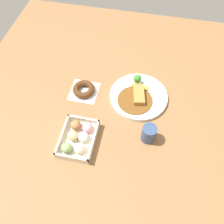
# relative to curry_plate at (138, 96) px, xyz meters

# --- Properties ---
(ground_plane) EXTENTS (1.60, 1.60, 0.00)m
(ground_plane) POSITION_rel_curry_plate_xyz_m (0.11, -0.05, -0.01)
(ground_plane) COLOR brown
(curry_plate) EXTENTS (0.28, 0.28, 0.07)m
(curry_plate) POSITION_rel_curry_plate_xyz_m (0.00, 0.00, 0.00)
(curry_plate) COLOR white
(curry_plate) RESTS_ON ground_plane
(donut_box) EXTENTS (0.19, 0.15, 0.06)m
(donut_box) POSITION_rel_curry_plate_xyz_m (0.29, -0.22, 0.01)
(donut_box) COLOR beige
(donut_box) RESTS_ON ground_plane
(chocolate_ring_donut) EXTENTS (0.14, 0.14, 0.03)m
(chocolate_ring_donut) POSITION_rel_curry_plate_xyz_m (0.02, -0.27, 0.00)
(chocolate_ring_donut) COLOR white
(chocolate_ring_donut) RESTS_ON ground_plane
(coffee_mug) EXTENTS (0.06, 0.06, 0.09)m
(coffee_mug) POSITION_rel_curry_plate_xyz_m (0.21, 0.07, 0.03)
(coffee_mug) COLOR #33476B
(coffee_mug) RESTS_ON ground_plane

